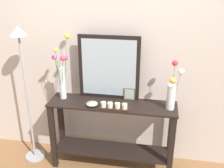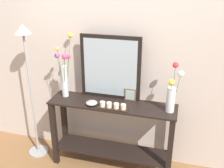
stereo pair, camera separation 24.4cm
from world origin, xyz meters
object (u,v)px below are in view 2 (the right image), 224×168
console_table (112,129)px  floor_lamp (28,71)px  tall_vase_left (64,72)px  candle_tray (113,106)px  picture_frame_small (130,95)px  mirror_leaning (110,68)px  decorative_bowl (92,103)px  vase_right (172,93)px

console_table → floor_lamp: bearing=-178.6°
tall_vase_left → floor_lamp: floor_lamp is taller
tall_vase_left → candle_tray: bearing=-14.8°
tall_vase_left → candle_tray: size_ratio=2.21×
floor_lamp → picture_frame_small: bearing=7.4°
floor_lamp → console_table: bearing=1.4°
mirror_leaning → picture_frame_small: size_ratio=5.18×
picture_frame_small → candle_tray: bearing=-118.8°
decorative_bowl → candle_tray: bearing=-4.8°
tall_vase_left → decorative_bowl: (0.36, -0.14, -0.26)m
picture_frame_small → decorative_bowl: size_ratio=1.11×
picture_frame_small → tall_vase_left: bearing=-173.7°
vase_right → candle_tray: 0.61m
tall_vase_left → vase_right: size_ratio=1.40×
candle_tray → floor_lamp: bearing=174.9°
tall_vase_left → candle_tray: tall_vase_left is taller
vase_right → floor_lamp: floor_lamp is taller
mirror_leaning → vase_right: mirror_leaning is taller
mirror_leaning → tall_vase_left: bearing=-168.8°
console_table → candle_tray: (0.04, -0.11, 0.35)m
vase_right → floor_lamp: size_ratio=0.31×
console_table → picture_frame_small: size_ratio=10.14×
vase_right → candle_tray: size_ratio=1.58×
candle_tray → floor_lamp: size_ratio=0.20×
mirror_leaning → tall_vase_left: (-0.50, -0.10, -0.07)m
candle_tray → decorative_bowl: bearing=175.2°
candle_tray → decorative_bowl: size_ratio=2.57×
candle_tray → floor_lamp: floor_lamp is taller
mirror_leaning → floor_lamp: bearing=-169.6°
candle_tray → picture_frame_small: (0.13, 0.24, 0.04)m
vase_right → candle_tray: vase_right is taller
console_table → tall_vase_left: size_ratio=1.98×
floor_lamp → tall_vase_left: bearing=9.4°
decorative_bowl → vase_right: bearing=5.9°
tall_vase_left → mirror_leaning: bearing=11.2°
candle_tray → picture_frame_small: size_ratio=2.32×
tall_vase_left → floor_lamp: size_ratio=0.43×
mirror_leaning → floor_lamp: 0.93m
tall_vase_left → picture_frame_small: size_ratio=5.13×
mirror_leaning → floor_lamp: size_ratio=0.44×
decorative_bowl → mirror_leaning: bearing=59.6°
mirror_leaning → floor_lamp: floor_lamp is taller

